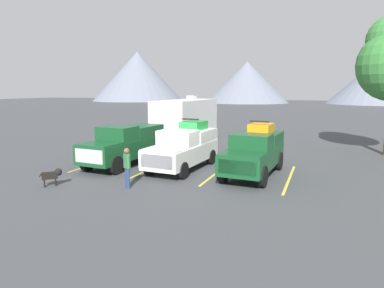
{
  "coord_description": "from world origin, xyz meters",
  "views": [
    {
      "loc": [
        6.62,
        -15.54,
        4.17
      ],
      "look_at": [
        0.0,
        1.74,
        1.2
      ],
      "focal_mm": 32.19,
      "sensor_mm": 36.0,
      "label": 1
    }
  ],
  "objects_px": {
    "person_a": "(127,165)",
    "dog": "(53,175)",
    "camper_trailer_a": "(186,118)",
    "pickup_truck_b": "(184,147)",
    "pickup_truck_c": "(255,151)",
    "pickup_truck_a": "(125,144)"
  },
  "relations": [
    {
      "from": "person_a",
      "to": "dog",
      "type": "relative_size",
      "value": 2.29
    },
    {
      "from": "camper_trailer_a",
      "to": "pickup_truck_b",
      "type": "bearing_deg",
      "value": -68.76
    },
    {
      "from": "pickup_truck_a",
      "to": "person_a",
      "type": "bearing_deg",
      "value": -57.47
    },
    {
      "from": "pickup_truck_a",
      "to": "pickup_truck_c",
      "type": "relative_size",
      "value": 1.06
    },
    {
      "from": "camper_trailer_a",
      "to": "dog",
      "type": "distance_m",
      "value": 13.7
    },
    {
      "from": "dog",
      "to": "person_a",
      "type": "bearing_deg",
      "value": 15.33
    },
    {
      "from": "pickup_truck_a",
      "to": "pickup_truck_b",
      "type": "distance_m",
      "value": 3.41
    },
    {
      "from": "pickup_truck_b",
      "to": "person_a",
      "type": "xyz_separation_m",
      "value": [
        -0.86,
        -4.3,
        -0.17
      ]
    },
    {
      "from": "camper_trailer_a",
      "to": "person_a",
      "type": "height_order",
      "value": "camper_trailer_a"
    },
    {
      "from": "person_a",
      "to": "pickup_truck_b",
      "type": "bearing_deg",
      "value": 78.69
    },
    {
      "from": "pickup_truck_b",
      "to": "pickup_truck_c",
      "type": "bearing_deg",
      "value": -1.05
    },
    {
      "from": "camper_trailer_a",
      "to": "person_a",
      "type": "xyz_separation_m",
      "value": [
        2.42,
        -12.74,
        -0.93
      ]
    },
    {
      "from": "pickup_truck_c",
      "to": "person_a",
      "type": "height_order",
      "value": "pickup_truck_c"
    },
    {
      "from": "pickup_truck_b",
      "to": "person_a",
      "type": "height_order",
      "value": "pickup_truck_b"
    },
    {
      "from": "pickup_truck_c",
      "to": "pickup_truck_a",
      "type": "bearing_deg",
      "value": -177.95
    },
    {
      "from": "pickup_truck_c",
      "to": "person_a",
      "type": "bearing_deg",
      "value": -137.34
    },
    {
      "from": "person_a",
      "to": "pickup_truck_c",
      "type": "bearing_deg",
      "value": 42.66
    },
    {
      "from": "person_a",
      "to": "dog",
      "type": "height_order",
      "value": "person_a"
    },
    {
      "from": "pickup_truck_b",
      "to": "pickup_truck_c",
      "type": "xyz_separation_m",
      "value": [
        3.73,
        -0.07,
        0.02
      ]
    },
    {
      "from": "pickup_truck_c",
      "to": "dog",
      "type": "relative_size",
      "value": 7.13
    },
    {
      "from": "pickup_truck_c",
      "to": "person_a",
      "type": "xyz_separation_m",
      "value": [
        -4.59,
        -4.23,
        -0.2
      ]
    },
    {
      "from": "pickup_truck_a",
      "to": "person_a",
      "type": "xyz_separation_m",
      "value": [
        2.54,
        -3.98,
        -0.19
      ]
    }
  ]
}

